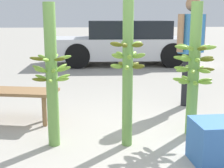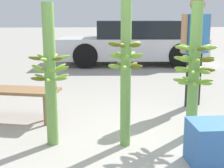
{
  "view_description": "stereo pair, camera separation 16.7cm",
  "coord_description": "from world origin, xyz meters",
  "px_view_note": "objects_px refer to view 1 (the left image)",
  "views": [
    {
      "loc": [
        -0.61,
        -2.97,
        1.4
      ],
      "look_at": [
        -0.17,
        0.73,
        0.59
      ],
      "focal_mm": 50.0,
      "sensor_mm": 36.0,
      "label": 1
    },
    {
      "loc": [
        -0.44,
        -2.98,
        1.4
      ],
      "look_at": [
        -0.17,
        0.73,
        0.59
      ],
      "focal_mm": 50.0,
      "sensor_mm": 36.0,
      "label": 2
    }
  ],
  "objects_px": {
    "banana_stalk_center": "(128,70)",
    "market_bench": "(12,95)",
    "banana_stalk_right": "(194,68)",
    "vendor_person": "(191,41)",
    "banana_stalk_left": "(52,75)",
    "produce_crate": "(215,142)",
    "parked_car": "(124,43)"
  },
  "relations": [
    {
      "from": "banana_stalk_center",
      "to": "market_bench",
      "type": "xyz_separation_m",
      "value": [
        -1.41,
        1.0,
        -0.48
      ]
    },
    {
      "from": "banana_stalk_right",
      "to": "banana_stalk_center",
      "type": "bearing_deg",
      "value": -163.88
    },
    {
      "from": "vendor_person",
      "to": "banana_stalk_left",
      "type": "bearing_deg",
      "value": 4.42
    },
    {
      "from": "banana_stalk_left",
      "to": "banana_stalk_right",
      "type": "xyz_separation_m",
      "value": [
        1.63,
        0.15,
        0.02
      ]
    },
    {
      "from": "banana_stalk_right",
      "to": "vendor_person",
      "type": "bearing_deg",
      "value": 70.89
    },
    {
      "from": "banana_stalk_center",
      "to": "banana_stalk_right",
      "type": "distance_m",
      "value": 0.86
    },
    {
      "from": "vendor_person",
      "to": "market_bench",
      "type": "height_order",
      "value": "vendor_person"
    },
    {
      "from": "produce_crate",
      "to": "market_bench",
      "type": "bearing_deg",
      "value": 144.78
    },
    {
      "from": "vendor_person",
      "to": "market_bench",
      "type": "bearing_deg",
      "value": -19.22
    },
    {
      "from": "vendor_person",
      "to": "produce_crate",
      "type": "relative_size",
      "value": 3.98
    },
    {
      "from": "banana_stalk_left",
      "to": "market_bench",
      "type": "height_order",
      "value": "banana_stalk_left"
    },
    {
      "from": "banana_stalk_left",
      "to": "banana_stalk_center",
      "type": "distance_m",
      "value": 0.81
    },
    {
      "from": "market_bench",
      "to": "parked_car",
      "type": "relative_size",
      "value": 0.3
    },
    {
      "from": "banana_stalk_center",
      "to": "banana_stalk_right",
      "type": "bearing_deg",
      "value": 16.12
    },
    {
      "from": "parked_car",
      "to": "vendor_person",
      "type": "bearing_deg",
      "value": -172.46
    },
    {
      "from": "banana_stalk_left",
      "to": "banana_stalk_center",
      "type": "height_order",
      "value": "banana_stalk_center"
    },
    {
      "from": "banana_stalk_center",
      "to": "banana_stalk_left",
      "type": "bearing_deg",
      "value": 173.41
    },
    {
      "from": "banana_stalk_left",
      "to": "produce_crate",
      "type": "xyz_separation_m",
      "value": [
        1.57,
        -0.64,
        -0.57
      ]
    },
    {
      "from": "produce_crate",
      "to": "banana_stalk_left",
      "type": "bearing_deg",
      "value": 157.97
    },
    {
      "from": "parked_car",
      "to": "banana_stalk_center",
      "type": "bearing_deg",
      "value": 174.76
    },
    {
      "from": "banana_stalk_center",
      "to": "parked_car",
      "type": "relative_size",
      "value": 0.37
    },
    {
      "from": "vendor_person",
      "to": "parked_car",
      "type": "height_order",
      "value": "vendor_person"
    },
    {
      "from": "market_bench",
      "to": "parked_car",
      "type": "distance_m",
      "value": 5.61
    },
    {
      "from": "vendor_person",
      "to": "produce_crate",
      "type": "bearing_deg",
      "value": 46.77
    },
    {
      "from": "produce_crate",
      "to": "parked_car",
      "type": "bearing_deg",
      "value": 88.63
    },
    {
      "from": "banana_stalk_center",
      "to": "market_bench",
      "type": "relative_size",
      "value": 1.25
    },
    {
      "from": "market_bench",
      "to": "parked_car",
      "type": "xyz_separation_m",
      "value": [
        2.34,
        5.09,
        0.27
      ]
    },
    {
      "from": "banana_stalk_right",
      "to": "vendor_person",
      "type": "distance_m",
      "value": 1.34
    },
    {
      "from": "banana_stalk_left",
      "to": "vendor_person",
      "type": "bearing_deg",
      "value": 34.14
    },
    {
      "from": "parked_car",
      "to": "banana_stalk_right",
      "type": "bearing_deg",
      "value": -177.59
    },
    {
      "from": "vendor_person",
      "to": "market_bench",
      "type": "distance_m",
      "value": 2.8
    },
    {
      "from": "banana_stalk_center",
      "to": "banana_stalk_right",
      "type": "height_order",
      "value": "banana_stalk_center"
    }
  ]
}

